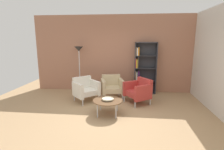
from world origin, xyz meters
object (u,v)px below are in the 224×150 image
(armchair_by_bookshelf, at_px, (112,86))
(armchair_spare_guest, at_px, (85,89))
(coffee_table_low, at_px, (108,101))
(decorative_bowl, at_px, (108,99))
(bookshelf_tall, at_px, (143,69))
(armchair_near_window, at_px, (139,90))
(floor_lamp_torchiere, at_px, (79,54))

(armchair_by_bookshelf, height_order, armchair_spare_guest, same)
(coffee_table_low, relative_size, armchair_by_bookshelf, 0.94)
(armchair_by_bookshelf, bearing_deg, decorative_bowl, -103.53)
(bookshelf_tall, distance_m, decorative_bowl, 2.39)
(coffee_table_low, bearing_deg, armchair_by_bookshelf, 91.29)
(armchair_spare_guest, bearing_deg, armchair_near_window, -43.75)
(bookshelf_tall, xyz_separation_m, armchair_spare_guest, (-1.93, -1.12, -0.49))
(armchair_by_bookshelf, bearing_deg, armchair_spare_guest, -168.96)
(bookshelf_tall, distance_m, armchair_by_bookshelf, 1.41)
(coffee_table_low, height_order, armchair_by_bookshelf, armchair_by_bookshelf)
(armchair_by_bookshelf, xyz_separation_m, floor_lamp_torchiere, (-1.29, 0.56, 1.03))
(bookshelf_tall, relative_size, coffee_table_low, 2.37)
(armchair_spare_guest, height_order, floor_lamp_torchiere, floor_lamp_torchiere)
(decorative_bowl, relative_size, armchair_by_bookshelf, 0.37)
(coffee_table_low, distance_m, armchair_near_window, 1.29)
(decorative_bowl, bearing_deg, bookshelf_tall, 62.90)
(coffee_table_low, bearing_deg, decorative_bowl, -75.96)
(decorative_bowl, height_order, armchair_spare_guest, armchair_spare_guest)
(decorative_bowl, relative_size, floor_lamp_torchiere, 0.18)
(bookshelf_tall, relative_size, floor_lamp_torchiere, 1.09)
(armchair_spare_guest, bearing_deg, decorative_bowl, -91.61)
(armchair_near_window, distance_m, floor_lamp_torchiere, 2.61)
(bookshelf_tall, height_order, decorative_bowl, bookshelf_tall)
(armchair_near_window, relative_size, floor_lamp_torchiere, 0.54)
(coffee_table_low, xyz_separation_m, decorative_bowl, (0.00, -0.00, 0.06))
(coffee_table_low, distance_m, decorative_bowl, 0.06)
(coffee_table_low, height_order, armchair_near_window, armchair_near_window)
(armchair_spare_guest, distance_m, floor_lamp_torchiere, 1.49)
(decorative_bowl, xyz_separation_m, floor_lamp_torchiere, (-1.32, 1.93, 1.01))
(armchair_near_window, xyz_separation_m, floor_lamp_torchiere, (-2.19, 0.98, 1.03))
(armchair_by_bookshelf, xyz_separation_m, armchair_spare_guest, (-0.83, -0.40, 0.00))
(armchair_by_bookshelf, distance_m, floor_lamp_torchiere, 1.74)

